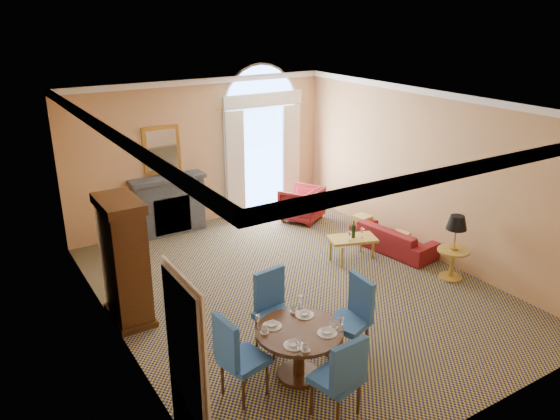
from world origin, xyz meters
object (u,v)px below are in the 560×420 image
armoire (125,263)px  dining_table (299,342)px  armchair (301,204)px  side_table (455,239)px  sofa (393,238)px  coffee_table (353,239)px

armoire → dining_table: armoire is taller
armchair → side_table: 3.89m
sofa → coffee_table: (-0.97, 0.10, 0.17)m
armoire → dining_table: size_ratio=1.74×
armoire → armchair: bearing=24.0°
sofa → side_table: side_table is taller
armoire → dining_table: 3.02m
armchair → dining_table: bearing=25.8°
sofa → coffee_table: size_ratio=1.75×
dining_table → coffee_table: 3.76m
sofa → armchair: (-0.62, 2.36, 0.13)m
sofa → dining_table: bearing=113.0°
armoire → coffee_table: bearing=-2.5°
sofa → armchair: size_ratio=2.07×
armoire → sofa: bearing=-3.1°
dining_table → armchair: (3.21, 4.70, -0.15)m
armoire → armchair: 5.12m
armchair → side_table: bearing=70.2°
sofa → armoire: bearing=78.5°
sofa → side_table: size_ratio=1.50×
armoire → side_table: bearing=-18.1°
armoire → armchair: armoire is taller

